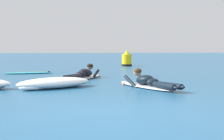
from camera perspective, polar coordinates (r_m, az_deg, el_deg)
name	(u,v)px	position (r m, az deg, el deg)	size (l,w,h in m)	color
ground_plane	(65,71)	(15.27, -7.96, -0.20)	(120.00, 120.00, 0.00)	#235B84
surfer_near	(148,83)	(8.76, 6.13, -2.17)	(1.15, 2.57, 0.55)	silver
surfer_far	(84,75)	(11.36, -4.80, -0.80)	(1.67, 2.43, 0.54)	white
drifting_surfboard	(29,73)	(14.05, -13.89, -0.47)	(2.04, 0.70, 0.16)	#2DB2D1
whitewater_mid_right	(54,83)	(8.82, -9.75, -2.21)	(2.17, 1.53, 0.28)	white
channel_marker_buoy	(127,60)	(19.42, 2.52, 1.71)	(0.59, 0.59, 0.92)	yellow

